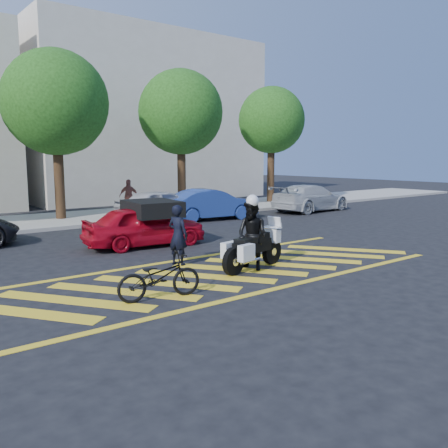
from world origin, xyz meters
TOP-DOWN VIEW (x-y plane):
  - ground at (0.00, 0.00)m, footprint 90.00×90.00m
  - sidewalk at (0.00, 12.00)m, footprint 60.00×5.00m
  - crosswalk at (-0.04, 0.00)m, footprint 12.33×4.00m
  - building_right at (9.00, 21.00)m, footprint 16.00×8.00m
  - tree_center at (0.13, 12.06)m, footprint 4.60×4.60m
  - tree_right at (6.63, 12.06)m, footprint 4.40×4.40m
  - tree_far_right at (13.13, 12.06)m, footprint 4.00×4.00m
  - officer_bike at (-0.44, 1.45)m, footprint 0.58×0.70m
  - bicycle at (-2.44, -0.97)m, footprint 1.87×0.90m
  - police_motorcycle at (0.80, -0.21)m, footprint 2.34×0.94m
  - officer_moto at (0.78, -0.20)m, footprint 0.85×1.00m
  - red_convertible at (0.16, 4.43)m, footprint 4.13×2.02m
  - parked_mid_right at (3.64, 9.20)m, footprint 4.39×1.91m
  - parked_right at (5.77, 8.38)m, footprint 4.53×2.09m
  - parked_far_right at (12.01, 7.83)m, footprint 5.08×2.40m
  - pedestrian_right at (3.39, 11.98)m, footprint 0.99×0.95m

SIDE VIEW (x-z plane):
  - ground at x=0.00m, z-range 0.00..0.00m
  - crosswalk at x=-0.04m, z-range 0.00..0.01m
  - sidewalk at x=0.00m, z-range 0.00..0.15m
  - bicycle at x=-2.44m, z-range 0.00..0.94m
  - police_motorcycle at x=0.80m, z-range 0.05..1.08m
  - red_convertible at x=0.16m, z-range 0.00..1.36m
  - parked_far_right at x=12.01m, z-range 0.00..1.43m
  - parked_right at x=5.77m, z-range 0.00..1.44m
  - parked_mid_right at x=3.64m, z-range 0.00..1.47m
  - officer_bike at x=-0.44m, z-range 0.00..1.65m
  - officer_moto at x=0.78m, z-range 0.00..1.82m
  - pedestrian_right at x=3.39m, z-range 0.15..1.81m
  - tree_far_right at x=13.13m, z-range 1.39..8.49m
  - tree_right at x=6.63m, z-range 1.34..8.75m
  - tree_center at x=0.13m, z-range 1.31..8.88m
  - building_right at x=9.00m, z-range 0.00..11.00m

